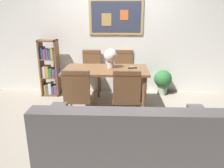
{
  "coord_description": "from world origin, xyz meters",
  "views": [
    {
      "loc": [
        0.14,
        -3.44,
        1.67
      ],
      "look_at": [
        0.02,
        -0.26,
        0.65
      ],
      "focal_mm": 36.05,
      "sensor_mm": 36.0,
      "label": 1
    }
  ],
  "objects": [
    {
      "name": "bookshelf",
      "position": [
        -1.31,
        1.01,
        0.53
      ],
      "size": [
        0.37,
        0.28,
        1.15
      ],
      "color": "brown",
      "rests_on": "ground_plane"
    },
    {
      "name": "dining_chair_near_right",
      "position": [
        0.23,
        -0.39,
        0.54
      ],
      "size": [
        0.4,
        0.41,
        0.91
      ],
      "color": "brown",
      "rests_on": "ground_plane"
    },
    {
      "name": "dining_chair_far_right",
      "position": [
        0.21,
        1.19,
        0.54
      ],
      "size": [
        0.4,
        0.41,
        0.91
      ],
      "color": "brown",
      "rests_on": "ground_plane"
    },
    {
      "name": "potted_ivy",
      "position": [
        1.04,
        1.14,
        0.3
      ],
      "size": [
        0.37,
        0.37,
        0.59
      ],
      "color": "#B2ADA3",
      "rests_on": "ground_plane"
    },
    {
      "name": "leather_couch",
      "position": [
        0.22,
        -1.37,
        0.31
      ],
      "size": [
        1.8,
        0.84,
        0.84
      ],
      "color": "#514C4C",
      "rests_on": "ground_plane"
    },
    {
      "name": "dining_table",
      "position": [
        -0.12,
        0.39,
        0.62
      ],
      "size": [
        1.47,
        0.81,
        0.72
      ],
      "color": "brown",
      "rests_on": "ground_plane"
    },
    {
      "name": "flower_vase",
      "position": [
        -0.03,
        0.46,
        0.92
      ],
      "size": [
        0.24,
        0.23,
        0.34
      ],
      "color": "beige",
      "rests_on": "dining_table"
    },
    {
      "name": "ground_plane",
      "position": [
        0.0,
        0.0,
        0.0
      ],
      "size": [
        12.0,
        12.0,
        0.0
      ],
      "primitive_type": "plane",
      "color": "gray"
    },
    {
      "name": "tv_remote",
      "position": [
        0.35,
        0.44,
        0.73
      ],
      "size": [
        0.16,
        0.08,
        0.02
      ],
      "color": "black",
      "rests_on": "dining_table"
    },
    {
      "name": "dining_chair_far_left",
      "position": [
        -0.47,
        1.14,
        0.54
      ],
      "size": [
        0.4,
        0.41,
        0.91
      ],
      "color": "brown",
      "rests_on": "ground_plane"
    },
    {
      "name": "dining_chair_near_left",
      "position": [
        -0.47,
        -0.4,
        0.54
      ],
      "size": [
        0.4,
        0.41,
        0.91
      ],
      "color": "brown",
      "rests_on": "ground_plane"
    },
    {
      "name": "wall_back_with_painting",
      "position": [
        0.0,
        1.35,
        1.3
      ],
      "size": [
        5.2,
        0.14,
        2.6
      ],
      "color": "silver",
      "rests_on": "ground_plane"
    }
  ]
}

